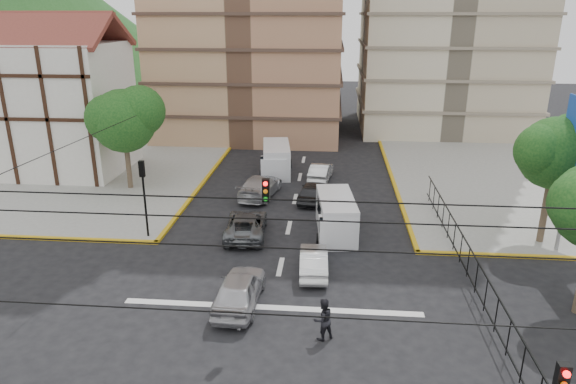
# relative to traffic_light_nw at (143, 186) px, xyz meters

# --- Properties ---
(ground) EXTENTS (160.00, 160.00, 0.00)m
(ground) POSITION_rel_traffic_light_nw_xyz_m (7.80, -7.80, -3.11)
(ground) COLOR black
(ground) RESTS_ON ground
(sidewalk_nw) EXTENTS (26.00, 26.00, 0.15)m
(sidewalk_nw) POSITION_rel_traffic_light_nw_xyz_m (-12.20, 12.20, -3.04)
(sidewalk_nw) COLOR gray
(sidewalk_nw) RESTS_ON ground
(sidewalk_ne) EXTENTS (26.00, 26.00, 0.15)m
(sidewalk_ne) POSITION_rel_traffic_light_nw_xyz_m (27.80, 12.20, -3.04)
(sidewalk_ne) COLOR gray
(sidewalk_ne) RESTS_ON ground
(stop_line) EXTENTS (13.00, 0.40, 0.01)m
(stop_line) POSITION_rel_traffic_light_nw_xyz_m (7.80, -6.60, -3.11)
(stop_line) COLOR silver
(stop_line) RESTS_ON ground
(tudor_building) EXTENTS (10.80, 8.05, 12.23)m
(tudor_building) POSITION_rel_traffic_light_nw_xyz_m (-11.20, 12.20, 2.14)
(tudor_building) COLOR silver
(tudor_building) RESTS_ON ground
(park_fence) EXTENTS (0.10, 22.50, 1.66)m
(park_fence) POSITION_rel_traffic_light_nw_xyz_m (16.80, -3.30, -3.11)
(park_fence) COLOR black
(park_fence) RESTS_ON ground
(tree_park_c) EXTENTS (4.65, 3.80, 7.25)m
(tree_park_c) POSITION_rel_traffic_light_nw_xyz_m (21.89, 1.21, 2.22)
(tree_park_c) COLOR #473828
(tree_park_c) RESTS_ON ground
(tree_tudor) EXTENTS (5.39, 4.40, 7.43)m
(tree_tudor) POSITION_rel_traffic_light_nw_xyz_m (-4.10, 8.21, 2.11)
(tree_tudor) COLOR #473828
(tree_tudor) RESTS_ON ground
(traffic_light_nw) EXTENTS (0.28, 0.22, 4.40)m
(traffic_light_nw) POSITION_rel_traffic_light_nw_xyz_m (0.00, 0.00, 0.00)
(traffic_light_nw) COLOR black
(traffic_light_nw) RESTS_ON ground
(traffic_light_hanging) EXTENTS (18.00, 9.12, 0.92)m
(traffic_light_hanging) POSITION_rel_traffic_light_nw_xyz_m (7.80, -9.84, 2.79)
(traffic_light_hanging) COLOR black
(traffic_light_hanging) RESTS_ON ground
(van_right_lane) EXTENTS (2.44, 5.11, 2.22)m
(van_right_lane) POSITION_rel_traffic_light_nw_xyz_m (10.56, 1.31, -2.03)
(van_right_lane) COLOR silver
(van_right_lane) RESTS_ON ground
(van_left_lane) EXTENTS (2.66, 5.37, 2.32)m
(van_left_lane) POSITION_rel_traffic_light_nw_xyz_m (5.87, 12.84, -1.98)
(van_left_lane) COLOR silver
(van_left_lane) RESTS_ON ground
(car_silver_front_left) EXTENTS (1.97, 4.53, 1.52)m
(car_silver_front_left) POSITION_rel_traffic_light_nw_xyz_m (6.39, -6.47, -2.35)
(car_silver_front_left) COLOR #AEAEB2
(car_silver_front_left) RESTS_ON ground
(car_white_front_right) EXTENTS (1.51, 3.86, 1.25)m
(car_white_front_right) POSITION_rel_traffic_light_nw_xyz_m (9.48, -3.23, -2.49)
(car_white_front_right) COLOR white
(car_white_front_right) RESTS_ON ground
(car_grey_mid_left) EXTENTS (2.55, 4.96, 1.34)m
(car_grey_mid_left) POSITION_rel_traffic_light_nw_xyz_m (5.46, 0.89, -2.44)
(car_grey_mid_left) COLOR slate
(car_grey_mid_left) RESTS_ON ground
(car_silver_rear_left) EXTENTS (2.90, 5.38, 1.48)m
(car_silver_rear_left) POSITION_rel_traffic_light_nw_xyz_m (5.33, 7.55, -2.37)
(car_silver_rear_left) COLOR #B8B9BE
(car_silver_rear_left) RESTS_ON ground
(car_darkgrey_mid_right) EXTENTS (2.18, 4.19, 1.36)m
(car_darkgrey_mid_right) POSITION_rel_traffic_light_nw_xyz_m (9.00, 6.91, -2.43)
(car_darkgrey_mid_right) COLOR #272729
(car_darkgrey_mid_right) RESTS_ON ground
(car_white_rear_right) EXTENTS (1.93, 4.17, 1.32)m
(car_white_rear_right) POSITION_rel_traffic_light_nw_xyz_m (9.42, 11.59, -2.45)
(car_white_rear_right) COLOR silver
(car_white_rear_right) RESTS_ON ground
(pedestrian_crosswalk) EXTENTS (1.06, 1.00, 1.74)m
(pedestrian_crosswalk) POSITION_rel_traffic_light_nw_xyz_m (10.05, -8.64, -2.24)
(pedestrian_crosswalk) COLOR black
(pedestrian_crosswalk) RESTS_ON ground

